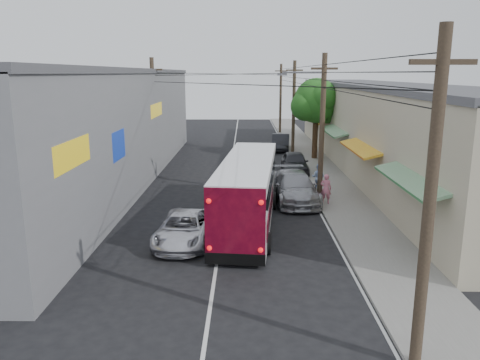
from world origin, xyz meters
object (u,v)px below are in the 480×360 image
(parked_car_mid, at_px, (295,163))
(pedestrian_far, at_px, (318,177))
(pedestrian_near, at_px, (326,189))
(jeepney, at_px, (184,228))
(parked_suv, at_px, (294,187))
(parked_car_far, at_px, (281,142))
(coach_bus, at_px, (248,190))

(parked_car_mid, distance_m, pedestrian_far, 5.73)
(parked_car_mid, distance_m, pedestrian_near, 8.39)
(pedestrian_near, relative_size, pedestrian_far, 0.97)
(pedestrian_near, bearing_deg, jeepney, 55.02)
(jeepney, bearing_deg, parked_car_mid, 70.52)
(parked_suv, distance_m, parked_car_far, 17.68)
(coach_bus, relative_size, parked_suv, 1.95)
(parked_car_far, bearing_deg, coach_bus, -92.37)
(parked_car_mid, height_order, pedestrian_near, pedestrian_near)
(coach_bus, bearing_deg, pedestrian_far, 59.34)
(pedestrian_far, bearing_deg, parked_car_mid, -55.16)
(parked_car_mid, bearing_deg, jeepney, -112.59)
(coach_bus, distance_m, pedestrian_near, 5.25)
(parked_suv, bearing_deg, parked_car_far, 84.36)
(parked_car_far, height_order, pedestrian_near, pedestrian_near)
(parked_car_far, bearing_deg, jeepney, -97.60)
(coach_bus, xyz_separation_m, parked_car_far, (3.15, 21.58, -0.87))
(jeepney, height_order, parked_car_mid, parked_car_mid)
(pedestrian_far, bearing_deg, coach_bus, 80.79)
(parked_car_far, relative_size, pedestrian_near, 2.77)
(parked_car_far, xyz_separation_m, pedestrian_far, (1.04, -15.82, 0.22))
(parked_suv, height_order, parked_car_mid, parked_suv)
(parked_suv, height_order, pedestrian_far, pedestrian_far)
(parked_car_mid, bearing_deg, pedestrian_far, -81.26)
(jeepney, relative_size, parked_suv, 0.82)
(jeepney, height_order, pedestrian_far, pedestrian_far)
(jeepney, xyz_separation_m, parked_car_mid, (6.08, 14.11, 0.12))
(jeepney, bearing_deg, pedestrian_near, 43.77)
(jeepney, distance_m, parked_car_mid, 15.36)
(parked_car_mid, xyz_separation_m, pedestrian_near, (0.80, -8.35, 0.17))
(coach_bus, distance_m, pedestrian_far, 7.16)
(coach_bus, distance_m, parked_suv, 4.76)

